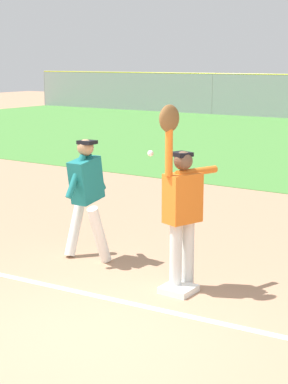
{
  "coord_description": "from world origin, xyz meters",
  "views": [
    {
      "loc": [
        3.8,
        -4.7,
        2.78
      ],
      "look_at": [
        -0.8,
        2.1,
        1.05
      ],
      "focal_mm": 58.81,
      "sensor_mm": 36.0,
      "label": 1
    }
  ],
  "objects": [
    {
      "name": "runner",
      "position": [
        -1.65,
        1.92,
        1.0
      ],
      "size": [
        0.71,
        0.84,
        1.72
      ],
      "rotation": [
        0.0,
        0.0,
        0.0
      ],
      "color": "white",
      "rests_on": "ground_plane"
    },
    {
      "name": "first_base",
      "position": [
        0.09,
        1.54,
        0.04
      ],
      "size": [
        0.38,
        0.38,
        0.08
      ],
      "primitive_type": "cube",
      "rotation": [
        0.0,
        0.0,
        -0.01
      ],
      "color": "white",
      "rests_on": "ground_plane"
    },
    {
      "name": "fielder",
      "position": [
        0.04,
        1.66,
        1.12
      ],
      "size": [
        0.41,
        0.88,
        2.28
      ],
      "rotation": [
        0.0,
        0.0,
        2.82
      ],
      "color": "silver",
      "rests_on": "ground_plane"
    },
    {
      "name": "ground_plane",
      "position": [
        0.0,
        0.0,
        0.0
      ],
      "size": [
        75.01,
        75.01,
        0.0
      ],
      "primitive_type": "plane",
      "color": "tan"
    },
    {
      "name": "parked_car_blue",
      "position": [
        -11.57,
        27.01,
        0.67
      ],
      "size": [
        4.5,
        2.32,
        1.25
      ],
      "rotation": [
        0.0,
        0.0,
        0.06
      ],
      "color": "#23389E",
      "rests_on": "ground_plane"
    },
    {
      "name": "baseball",
      "position": [
        -0.37,
        1.6,
        1.67
      ],
      "size": [
        0.07,
        0.07,
        0.07
      ],
      "primitive_type": "sphere",
      "color": "white"
    }
  ]
}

